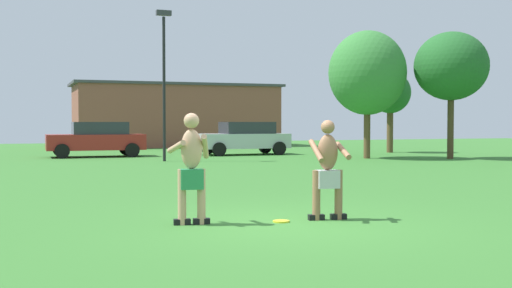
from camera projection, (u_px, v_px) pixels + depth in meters
name	position (u px, v px, depth m)	size (l,w,h in m)	color
ground_plane	(290.00, 224.00, 9.85)	(80.00, 80.00, 0.00)	#38752D
player_near	(328.00, 168.00, 10.29)	(0.65, 0.60, 1.62)	black
player_in_green	(192.00, 166.00, 9.82)	(0.66, 0.63, 1.73)	black
frisbee	(281.00, 221.00, 10.08)	(0.27, 0.27, 0.03)	yellow
car_silver_mid_lot	(244.00, 138.00, 30.63)	(4.32, 2.07, 1.58)	silver
car_red_far_end	(97.00, 139.00, 28.78)	(4.31, 2.04, 1.58)	maroon
lamp_post	(164.00, 70.00, 25.44)	(0.60, 0.24, 6.03)	black
outbuilding_behind_lot	(176.00, 115.00, 40.91)	(13.07, 5.35, 3.99)	brown
tree_left_field	(367.00, 73.00, 27.43)	(3.35, 3.35, 5.52)	brown
tree_right_field	(390.00, 93.00, 32.71)	(2.11, 2.11, 4.18)	brown
tree_behind_players	(451.00, 67.00, 27.13)	(3.13, 3.13, 5.43)	#4C3823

